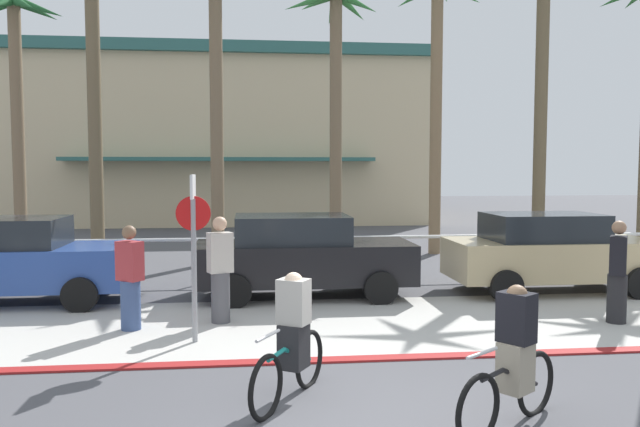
% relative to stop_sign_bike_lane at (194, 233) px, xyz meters
% --- Properties ---
extents(ground_plane, '(80.00, 80.00, 0.00)m').
position_rel_stop_sign_bike_lane_xyz_m(ground_plane, '(2.18, 6.68, -1.68)').
color(ground_plane, '#4C4C51').
extents(sidewalk_strip, '(44.00, 4.00, 0.02)m').
position_rel_stop_sign_bike_lane_xyz_m(sidewalk_strip, '(2.18, 0.88, -1.67)').
color(sidewalk_strip, beige).
rests_on(sidewalk_strip, ground).
extents(curb_paint, '(44.00, 0.24, 0.03)m').
position_rel_stop_sign_bike_lane_xyz_m(curb_paint, '(2.18, -1.12, -1.66)').
color(curb_paint, maroon).
rests_on(curb_paint, ground).
extents(building_backdrop, '(19.57, 13.32, 8.11)m').
position_rel_stop_sign_bike_lane_xyz_m(building_backdrop, '(-0.36, 24.63, 2.40)').
color(building_backdrop, beige).
rests_on(building_backdrop, ground).
extents(rail_fence, '(27.26, 0.08, 1.04)m').
position_rel_stop_sign_bike_lane_xyz_m(rail_fence, '(2.18, 5.18, -0.84)').
color(rail_fence, white).
rests_on(rail_fence, ground).
extents(stop_sign_bike_lane, '(0.52, 0.56, 2.56)m').
position_rel_stop_sign_bike_lane_xyz_m(stop_sign_bike_lane, '(0.00, 0.00, 0.00)').
color(stop_sign_bike_lane, gray).
rests_on(stop_sign_bike_lane, ground).
extents(palm_tree_1, '(3.14, 3.18, 7.63)m').
position_rel_stop_sign_bike_lane_xyz_m(palm_tree_1, '(-5.90, 10.02, 3.95)').
color(palm_tree_1, '#756047').
rests_on(palm_tree_1, ground).
extents(palm_tree_2, '(3.04, 3.12, 8.86)m').
position_rel_stop_sign_bike_lane_xyz_m(palm_tree_2, '(-3.15, 7.89, 4.89)').
color(palm_tree_2, brown).
rests_on(palm_tree_2, ground).
extents(palm_tree_3, '(3.41, 3.48, 8.24)m').
position_rel_stop_sign_bike_lane_xyz_m(palm_tree_3, '(-0.01, 8.31, 4.58)').
color(palm_tree_3, '#756047').
rests_on(palm_tree_3, ground).
extents(palm_tree_4, '(2.83, 3.63, 7.86)m').
position_rel_stop_sign_bike_lane_xyz_m(palm_tree_4, '(3.36, 9.08, 4.23)').
color(palm_tree_4, '#756047').
rests_on(palm_tree_4, ground).
extents(palm_tree_5, '(3.15, 3.14, 8.33)m').
position_rel_stop_sign_bike_lane_xyz_m(palm_tree_5, '(6.46, 9.42, 4.26)').
color(palm_tree_5, '#846B4C').
rests_on(palm_tree_5, ground).
extents(palm_tree_6, '(3.74, 2.74, 8.66)m').
position_rel_stop_sign_bike_lane_xyz_m(palm_tree_6, '(9.07, 7.77, 4.47)').
color(palm_tree_6, brown).
rests_on(palm_tree_6, ground).
extents(car_blue_1, '(4.40, 2.02, 1.69)m').
position_rel_stop_sign_bike_lane_xyz_m(car_blue_1, '(-3.73, 3.20, -0.81)').
color(car_blue_1, '#284793').
rests_on(car_blue_1, ground).
extents(car_black_2, '(4.40, 2.02, 1.69)m').
position_rel_stop_sign_bike_lane_xyz_m(car_black_2, '(1.89, 3.24, -0.81)').
color(car_black_2, black).
rests_on(car_black_2, ground).
extents(car_tan_3, '(4.40, 2.02, 1.69)m').
position_rel_stop_sign_bike_lane_xyz_m(car_tan_3, '(7.20, 3.14, -0.81)').
color(car_tan_3, tan).
rests_on(car_tan_3, ground).
extents(cyclist_teal_0, '(0.97, 1.60, 1.50)m').
position_rel_stop_sign_bike_lane_xyz_m(cyclist_teal_0, '(1.31, -2.50, -0.98)').
color(cyclist_teal_0, black).
rests_on(cyclist_teal_0, ground).
extents(cyclist_black_1, '(1.50, 1.13, 1.50)m').
position_rel_stop_sign_bike_lane_xyz_m(cyclist_black_1, '(3.52, -3.53, -0.98)').
color(cyclist_black_1, black).
rests_on(cyclist_black_1, ground).
extents(pedestrian_0, '(0.48, 0.45, 1.73)m').
position_rel_stop_sign_bike_lane_xyz_m(pedestrian_0, '(-1.10, 0.86, -0.87)').
color(pedestrian_0, '#384C7A').
rests_on(pedestrian_0, ground).
extents(pedestrian_1, '(0.44, 0.48, 1.77)m').
position_rel_stop_sign_bike_lane_xyz_m(pedestrian_1, '(7.05, 0.42, -0.85)').
color(pedestrian_1, '#232326').
rests_on(pedestrian_1, ground).
extents(pedestrian_2, '(0.47, 0.41, 1.84)m').
position_rel_stop_sign_bike_lane_xyz_m(pedestrian_2, '(0.34, 1.19, -0.82)').
color(pedestrian_2, '#4C4C51').
rests_on(pedestrian_2, ground).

